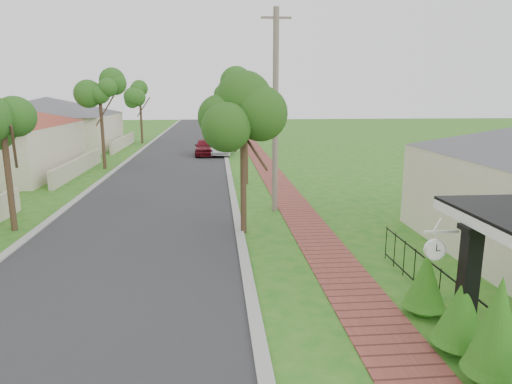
{
  "coord_description": "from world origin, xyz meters",
  "views": [
    {
      "loc": [
        -0.14,
        -8.64,
        4.88
      ],
      "look_at": [
        1.23,
        6.89,
        1.5
      ],
      "focal_mm": 32.0,
      "sensor_mm": 36.0,
      "label": 1
    }
  ],
  "objects_px": {
    "near_tree": "(243,121)",
    "porch_post": "(467,296)",
    "station_clock": "(435,248)",
    "utility_pole": "(275,112)",
    "parked_car_white": "(223,147)",
    "parked_car_red": "(205,147)"
  },
  "relations": [
    {
      "from": "parked_car_red",
      "to": "utility_pole",
      "type": "bearing_deg",
      "value": -80.46
    },
    {
      "from": "parked_car_white",
      "to": "station_clock",
      "type": "bearing_deg",
      "value": -76.58
    },
    {
      "from": "near_tree",
      "to": "porch_post",
      "type": "bearing_deg",
      "value": -64.89
    },
    {
      "from": "near_tree",
      "to": "utility_pole",
      "type": "relative_size",
      "value": 0.61
    },
    {
      "from": "porch_post",
      "to": "parked_car_red",
      "type": "xyz_separation_m",
      "value": [
        -5.55,
        28.99,
        -0.44
      ]
    },
    {
      "from": "parked_car_white",
      "to": "utility_pole",
      "type": "distance_m",
      "value": 18.46
    },
    {
      "from": "parked_car_red",
      "to": "parked_car_white",
      "type": "relative_size",
      "value": 0.97
    },
    {
      "from": "porch_post",
      "to": "near_tree",
      "type": "bearing_deg",
      "value": 115.11
    },
    {
      "from": "parked_car_red",
      "to": "porch_post",
      "type": "bearing_deg",
      "value": -80.01
    },
    {
      "from": "parked_car_red",
      "to": "near_tree",
      "type": "distance_m",
      "value": 21.32
    },
    {
      "from": "porch_post",
      "to": "near_tree",
      "type": "distance_m",
      "value": 9.28
    },
    {
      "from": "station_clock",
      "to": "utility_pole",
      "type": "bearing_deg",
      "value": 99.42
    },
    {
      "from": "utility_pole",
      "to": "station_clock",
      "type": "height_order",
      "value": "utility_pole"
    },
    {
      "from": "near_tree",
      "to": "parked_car_white",
      "type": "bearing_deg",
      "value": 91.09
    },
    {
      "from": "near_tree",
      "to": "station_clock",
      "type": "height_order",
      "value": "near_tree"
    },
    {
      "from": "near_tree",
      "to": "utility_pole",
      "type": "height_order",
      "value": "utility_pole"
    },
    {
      "from": "porch_post",
      "to": "parked_car_white",
      "type": "relative_size",
      "value": 0.61
    },
    {
      "from": "near_tree",
      "to": "station_clock",
      "type": "relative_size",
      "value": 7.15
    },
    {
      "from": "porch_post",
      "to": "utility_pole",
      "type": "xyz_separation_m",
      "value": [
        -2.25,
        11.0,
        3.02
      ]
    },
    {
      "from": "parked_car_white",
      "to": "station_clock",
      "type": "xyz_separation_m",
      "value": [
        3.66,
        -28.63,
        1.27
      ]
    },
    {
      "from": "parked_car_white",
      "to": "utility_pole",
      "type": "bearing_deg",
      "value": -77.85
    },
    {
      "from": "utility_pole",
      "to": "station_clock",
      "type": "distance_m",
      "value": 10.97
    }
  ]
}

